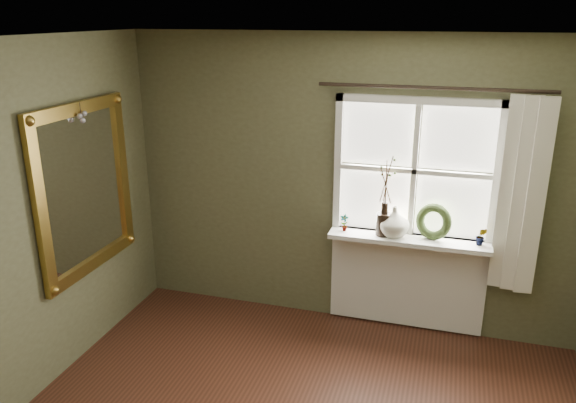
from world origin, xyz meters
The scene contains 13 objects.
ceiling centered at (0.00, 0.00, 2.60)m, with size 4.50×4.50×0.00m, color silver.
wall_back centered at (0.00, 2.30, 1.30)m, with size 4.00×0.10×2.60m, color brown.
window_frame centered at (0.55, 2.23, 1.48)m, with size 1.36×0.06×1.24m.
window_sill centered at (0.55, 2.12, 0.90)m, with size 1.36×0.26×0.04m, color white.
window_apron centered at (0.55, 2.23, 0.46)m, with size 1.36×0.04×0.88m, color white.
dark_jug centered at (0.33, 2.12, 1.02)m, with size 0.13×0.13×0.20m, color black.
cream_vase centered at (0.42, 2.12, 1.05)m, with size 0.26×0.26×0.27m, color silver.
wreath centered at (0.74, 2.16, 1.04)m, with size 0.31×0.31×0.08m, color #2F3F1C.
potted_plant_left centered at (-0.01, 2.12, 1.00)m, with size 0.08×0.05×0.15m, color #2F3F1C.
potted_plant_right centered at (1.13, 2.12, 1.00)m, with size 0.09×0.07×0.16m, color #2F3F1C.
curtain centered at (1.39, 2.13, 1.37)m, with size 0.36×0.12×1.59m, color beige.
curtain_rod centered at (0.65, 2.17, 2.18)m, with size 0.03×0.03×1.84m, color black.
gilt_mirror centered at (-1.96, 1.23, 1.40)m, with size 0.10×1.16×1.39m.
Camera 1 is at (0.83, -2.42, 2.74)m, focal length 35.00 mm.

